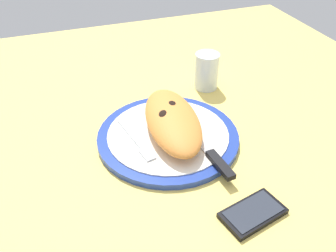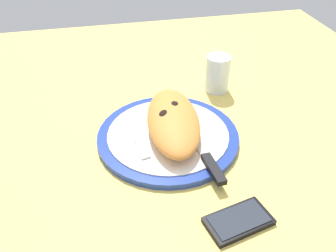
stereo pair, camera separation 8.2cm
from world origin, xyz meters
TOP-DOWN VIEW (x-y plane):
  - ground_plane at (0.00, 0.00)cm, footprint 150.00×150.00cm
  - plate at (0.00, 0.00)cm, footprint 32.61×32.61cm
  - calzone at (-0.84, 1.38)cm, footprint 27.71×14.80cm
  - fork at (1.15, -7.63)cm, footprint 16.79×4.73cm
  - knife at (10.66, 5.92)cm, footprint 23.25×4.02cm
  - smartphone at (26.18, 7.14)cm, footprint 8.99×12.89cm
  - water_glass at (-18.84, 18.07)cm, footprint 6.67×6.67cm

SIDE VIEW (x-z plane):
  - ground_plane at x=0.00cm, z-range -3.00..0.00cm
  - smartphone at x=26.18cm, z-range -0.02..1.14cm
  - plate at x=0.00cm, z-range -0.03..1.73cm
  - fork at x=1.15cm, z-range 1.76..2.16cm
  - knife at x=10.66cm, z-range 1.64..2.84cm
  - water_glass at x=-18.84cm, z-range -0.72..9.45cm
  - calzone at x=-0.84cm, z-range 1.75..7.11cm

